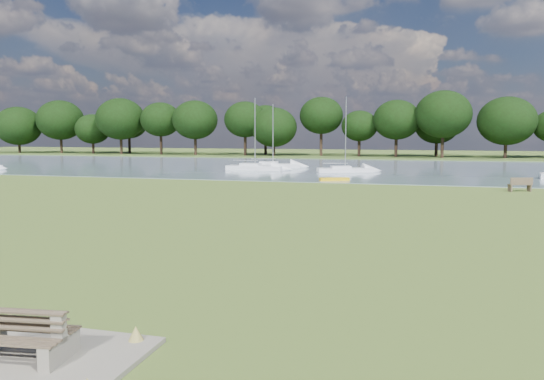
% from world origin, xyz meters
% --- Properties ---
extents(ground, '(220.00, 220.00, 0.00)m').
position_xyz_m(ground, '(0.00, 0.00, 0.00)').
color(ground, olive).
extents(river, '(220.00, 40.00, 0.10)m').
position_xyz_m(river, '(0.00, 42.00, 0.00)').
color(river, slate).
rests_on(river, ground).
extents(far_bank, '(220.00, 20.00, 0.40)m').
position_xyz_m(far_bank, '(0.00, 72.00, 0.00)').
color(far_bank, '#4C6626').
rests_on(far_bank, ground).
extents(concrete_pad, '(4.20, 3.20, 0.10)m').
position_xyz_m(concrete_pad, '(0.00, -14.00, 0.05)').
color(concrete_pad, gray).
rests_on(concrete_pad, ground).
extents(bench_pair, '(1.94, 1.28, 0.98)m').
position_xyz_m(bench_pair, '(0.00, -14.00, 0.50)').
color(bench_pair, gray).
rests_on(bench_pair, concrete_pad).
extents(riverbank_bench, '(1.74, 1.04, 1.03)m').
position_xyz_m(riverbank_bench, '(14.10, 19.28, 0.52)').
color(riverbank_bench, brown).
rests_on(riverbank_bench, ground).
extents(kayak, '(2.60, 1.64, 0.26)m').
position_xyz_m(kayak, '(-0.00, 24.00, 0.18)').
color(kayak, '#E6B20E').
rests_on(kayak, river).
extents(tree_line, '(137.54, 8.40, 10.17)m').
position_xyz_m(tree_line, '(-2.26, 68.00, 6.06)').
color(tree_line, black).
rests_on(tree_line, far_bank).
extents(sailboat_3, '(6.62, 3.06, 7.49)m').
position_xyz_m(sailboat_3, '(-9.69, 38.95, 0.48)').
color(sailboat_3, silver).
rests_on(sailboat_3, river).
extents(sailboat_4, '(6.07, 3.50, 7.87)m').
position_xyz_m(sailboat_4, '(-0.47, 34.20, 0.45)').
color(sailboat_4, silver).
rests_on(sailboat_4, river).
extents(sailboat_5, '(6.47, 1.91, 7.99)m').
position_xyz_m(sailboat_5, '(-10.62, 34.78, 0.49)').
color(sailboat_5, silver).
rests_on(sailboat_5, river).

